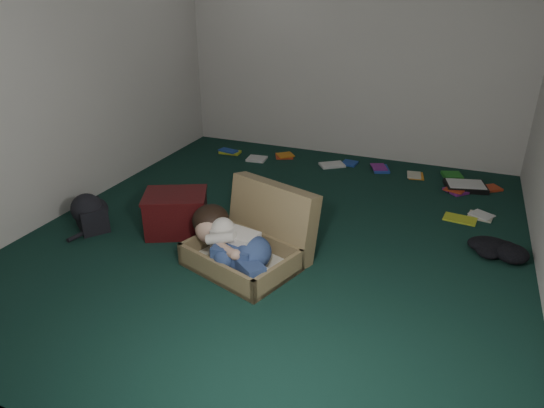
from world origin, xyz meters
The scene contains 11 objects.
floor centered at (0.00, 0.00, 0.00)m, with size 4.50×4.50×0.00m, color #0F2D24.
wall_back centered at (0.00, 2.25, 1.30)m, with size 4.50×4.50×0.00m, color silver.
wall_front centered at (0.00, -2.25, 1.30)m, with size 4.50×4.50×0.00m, color silver.
wall_left centered at (-2.00, 0.00, 1.30)m, with size 4.50×4.50×0.00m, color silver.
suitcase centered at (-0.02, -0.45, 0.17)m, with size 0.99×0.97×0.58m.
person centered at (-0.14, -0.62, 0.22)m, with size 0.78×0.60×0.36m.
maroon_bin centered at (-0.83, -0.28, 0.18)m, with size 0.64×0.59×0.35m.
backpack centered at (-1.55, -0.50, 0.12)m, with size 0.41×0.32×0.24m, color black, non-canonical shape.
clothing_pile centered at (1.70, 0.38, 0.06)m, with size 0.39×0.32×0.13m, color black, non-canonical shape.
paper_tray centered at (1.45, 1.66, 0.03)m, with size 0.46×0.39×0.06m.
book_scatter centered at (0.50, 1.64, 0.01)m, with size 3.25×1.32×0.02m.
Camera 1 is at (1.31, -3.41, 1.99)m, focal length 32.00 mm.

